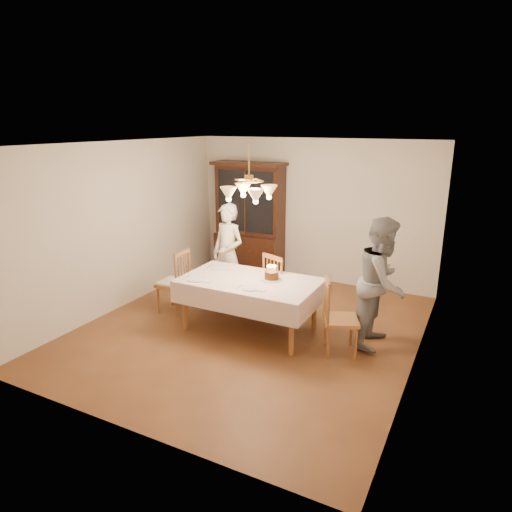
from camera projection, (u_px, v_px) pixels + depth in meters
The scene contains 14 objects.
ground at pixel (250, 329), 6.56m from camera, with size 5.00×5.00×0.00m, color brown.
room_shell at pixel (249, 222), 6.11m from camera, with size 5.00×5.00×5.00m.
dining_table at pixel (250, 285), 6.36m from camera, with size 1.90×1.10×0.76m.
china_hutch at pixel (250, 221), 8.70m from camera, with size 1.38×0.54×2.16m.
chair_far_side at pixel (281, 288), 6.91m from camera, with size 0.56×0.55×1.00m.
chair_left_end at pixel (174, 284), 7.08m from camera, with size 0.44×0.46×1.00m.
chair_right_end at pixel (340, 321), 5.79m from camera, with size 0.56×0.57×1.00m.
elderly_woman at pixel (228, 254), 7.33m from camera, with size 0.60×0.39×1.64m, color beige.
adult_in_grey at pixel (382, 282), 5.92m from camera, with size 0.84×0.65×1.73m, color slate.
birthday_cake at pixel (272, 276), 6.33m from camera, with size 0.30×0.30×0.20m.
place_setting_near_left at pixel (197, 279), 6.33m from camera, with size 0.41×0.26×0.02m.
place_setting_near_right at pixel (252, 288), 6.00m from camera, with size 0.38×0.24×0.02m.
place_setting_far_left at pixel (220, 267), 6.85m from camera, with size 0.39×0.24×0.02m.
chandelier at pixel (249, 192), 6.00m from camera, with size 0.62×0.62×0.73m.
Camera 1 is at (2.80, -5.29, 2.87)m, focal length 32.00 mm.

